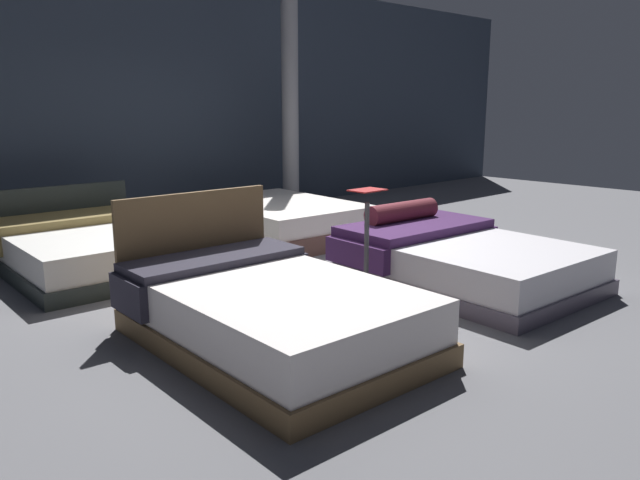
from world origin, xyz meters
name	(u,v)px	position (x,y,z in m)	size (l,w,h in m)	color
ground_plane	(273,277)	(0.00, 0.00, -0.01)	(18.00, 18.00, 0.02)	slate
showroom_back_wall	(110,97)	(0.00, 3.40, 1.75)	(18.00, 0.06, 3.50)	#333D4C
bed_0	(269,311)	(-1.12, -1.36, 0.24)	(1.53, 2.21, 0.98)	brown
bed_1	(459,259)	(1.15, -1.38, 0.23)	(1.75, 2.22, 0.69)	#544C5C
bed_2	(92,248)	(-1.19, 1.44, 0.23)	(1.75, 2.05, 0.78)	#262E2C
bed_3	(279,220)	(1.20, 1.37, 0.22)	(1.70, 2.24, 0.45)	brown
price_sign	(366,262)	(0.00, -1.25, 0.38)	(0.28, 0.24, 0.99)	#3F3F44
support_pillar	(290,98)	(2.45, 2.60, 1.75)	(0.25, 0.25, 3.50)	#99999E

